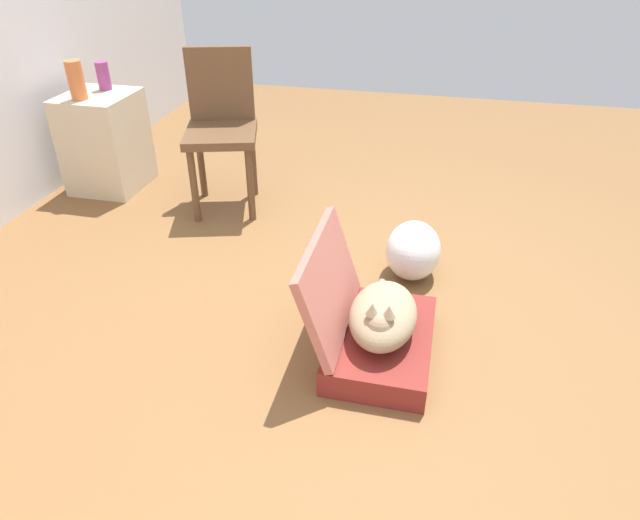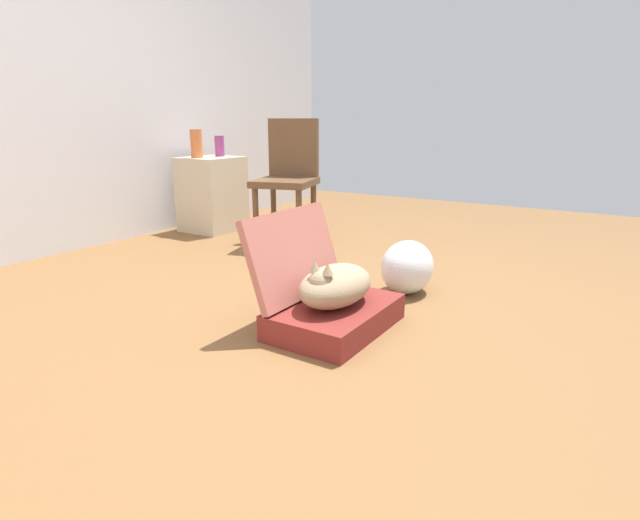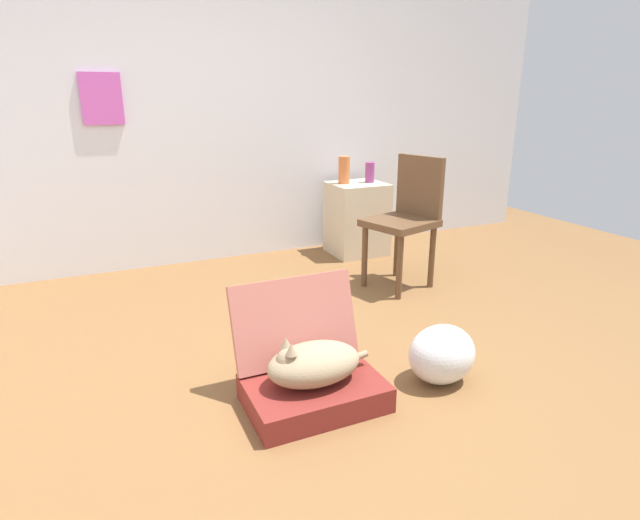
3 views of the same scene
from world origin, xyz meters
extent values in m
plane|color=brown|center=(0.00, 0.00, 0.00)|extent=(7.68, 7.68, 0.00)
cube|color=silver|center=(0.00, 2.26, 1.30)|extent=(6.40, 0.12, 2.60)
cube|color=maroon|center=(-0.22, -0.20, 0.06)|extent=(0.62, 0.42, 0.12)
cube|color=#B26356|center=(-0.22, 0.03, 0.33)|extent=(0.62, 0.17, 0.41)
ellipsoid|color=#998466|center=(-0.22, -0.20, 0.21)|extent=(0.44, 0.28, 0.18)
sphere|color=#998466|center=(-0.34, -0.20, 0.25)|extent=(0.12, 0.12, 0.12)
cone|color=#998466|center=(-0.34, -0.24, 0.33)|extent=(0.05, 0.05, 0.05)
cone|color=#998466|center=(-0.34, -0.17, 0.33)|extent=(0.05, 0.05, 0.05)
cylinder|color=#998466|center=(-0.02, -0.16, 0.16)|extent=(0.20, 0.03, 0.07)
ellipsoid|color=silver|center=(0.44, -0.27, 0.15)|extent=(0.35, 0.28, 0.30)
cube|color=beige|center=(1.10, 1.85, 0.32)|extent=(0.47, 0.44, 0.64)
cylinder|color=#CC6B38|center=(0.98, 1.88, 0.75)|extent=(0.10, 0.10, 0.23)
cylinder|color=#8C387A|center=(1.22, 1.85, 0.72)|extent=(0.08, 0.08, 0.18)
cylinder|color=brown|center=(0.75, 1.07, 0.23)|extent=(0.04, 0.04, 0.46)
cylinder|color=brown|center=(0.84, 0.75, 0.23)|extent=(0.04, 0.04, 0.46)
cylinder|color=brown|center=(1.09, 1.17, 0.23)|extent=(0.04, 0.04, 0.46)
cylinder|color=brown|center=(1.19, 0.85, 0.23)|extent=(0.04, 0.04, 0.46)
cube|color=brown|center=(0.97, 0.96, 0.49)|extent=(0.55, 0.53, 0.05)
cube|color=brown|center=(1.16, 1.02, 0.73)|extent=(0.15, 0.39, 0.44)
camera|label=1|loc=(-2.10, -0.37, 1.66)|focal=31.70mm
camera|label=2|loc=(-2.10, -1.33, 0.94)|focal=28.37mm
camera|label=3|loc=(-1.05, -2.10, 1.37)|focal=28.87mm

